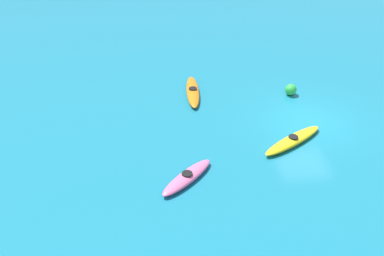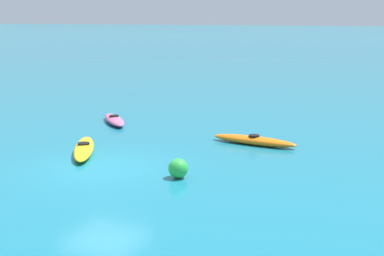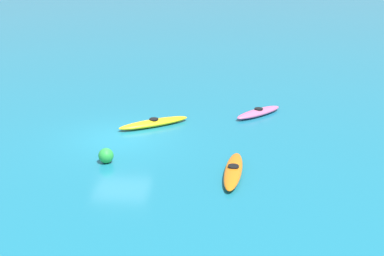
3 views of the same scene
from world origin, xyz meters
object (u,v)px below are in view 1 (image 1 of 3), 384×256
Objects in this scene: buoy_green at (291,90)px; kayak_pink at (187,177)px; kayak_orange at (193,92)px; kayak_yellow at (293,140)px.

kayak_pink is at bearing -134.31° from buoy_green.
kayak_orange is 1.03× the size of kayak_yellow.
buoy_green is at bearing 45.69° from kayak_pink.
kayak_orange is at bearing 80.33° from kayak_pink.
kayak_orange is 6.30m from kayak_yellow.
buoy_green is (6.18, 6.33, 0.14)m from kayak_pink.
kayak_yellow is 5.53× the size of buoy_green.
kayak_yellow is 4.53m from buoy_green.
kayak_pink is at bearing -99.67° from kayak_orange.
kayak_pink is 8.84m from buoy_green.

